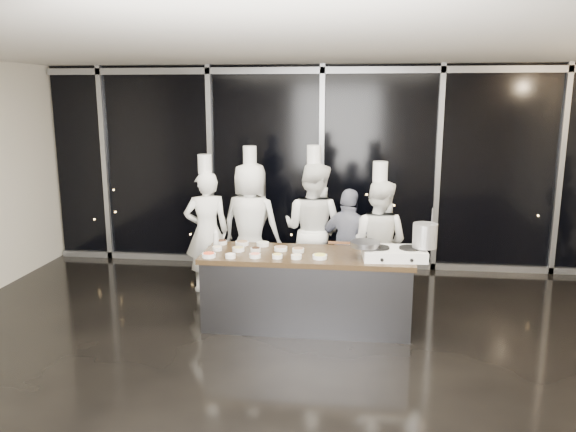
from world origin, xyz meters
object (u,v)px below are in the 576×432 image
object	(u,v)px
chef_left	(251,224)
guest	(349,247)
frying_pan	(364,244)
chef_right	(378,242)
demo_counter	(307,289)
stove	(394,253)
chef_far_left	(207,230)
chef_center	(313,229)
stock_pot	(425,235)

from	to	relation	value
chef_left	guest	xyz separation A→B (m)	(1.42, -0.54, -0.14)
frying_pan	chef_right	size ratio (longest dim) A/B	0.32
chef_right	demo_counter	bearing A→B (deg)	65.66
stove	chef_far_left	distance (m)	2.78
frying_pan	chef_right	bearing A→B (deg)	74.54
chef_left	chef_center	world-z (taller)	chef_center
stock_pot	chef_far_left	distance (m)	3.09
stove	chef_center	xyz separation A→B (m)	(-1.02, 1.23, -0.03)
guest	stove	bearing A→B (deg)	143.36
chef_center	guest	bearing A→B (deg)	173.47
demo_counter	chef_center	size ratio (longest dim) A/B	1.18
chef_right	frying_pan	bearing A→B (deg)	100.70
stove	frying_pan	xyz separation A→B (m)	(-0.34, -0.02, 0.10)
stock_pot	chef_center	bearing A→B (deg)	138.35
demo_counter	chef_left	world-z (taller)	chef_left
chef_center	frying_pan	bearing A→B (deg)	141.53
stock_pot	chef_center	distance (m)	1.82
stock_pot	chef_center	size ratio (longest dim) A/B	0.13
demo_counter	stove	bearing A→B (deg)	-6.24
stock_pot	demo_counter	bearing A→B (deg)	176.36
frying_pan	chef_right	world-z (taller)	chef_right
chef_right	stove	bearing A→B (deg)	121.03
demo_counter	chef_center	distance (m)	1.21
stove	chef_right	distance (m)	0.94
chef_far_left	guest	world-z (taller)	chef_far_left
stock_pot	chef_center	world-z (taller)	chef_center
stove	guest	size ratio (longest dim) A/B	0.47
chef_far_left	chef_left	world-z (taller)	chef_left
chef_left	chef_right	xyz separation A→B (m)	(1.79, -0.56, -0.07)
demo_counter	chef_left	bearing A→B (deg)	124.25
demo_counter	guest	size ratio (longest dim) A/B	1.60
chef_far_left	chef_left	xyz separation A→B (m)	(0.57, 0.28, 0.04)
frying_pan	chef_center	xyz separation A→B (m)	(-0.68, 1.25, -0.14)
guest	chef_right	size ratio (longest dim) A/B	0.81
frying_pan	guest	distance (m)	1.03
guest	chef_center	bearing A→B (deg)	-4.79
chef_left	chef_center	bearing A→B (deg)	179.00
chef_far_left	chef_right	world-z (taller)	chef_far_left
stock_pot	guest	xyz separation A→B (m)	(-0.85, 0.92, -0.41)
stock_pot	chef_left	world-z (taller)	chef_left
stove	chef_far_left	world-z (taller)	chef_far_left
stock_pot	chef_right	distance (m)	1.07
stove	chef_far_left	bearing A→B (deg)	150.19
frying_pan	stove	bearing A→B (deg)	-0.93
stove	chef_left	bearing A→B (deg)	138.31
chef_far_left	chef_center	size ratio (longest dim) A/B	0.93
chef_left	stove	bearing A→B (deg)	157.11
chef_far_left	chef_right	distance (m)	2.38
frying_pan	chef_left	distance (m)	2.20
stove	stock_pot	distance (m)	0.40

